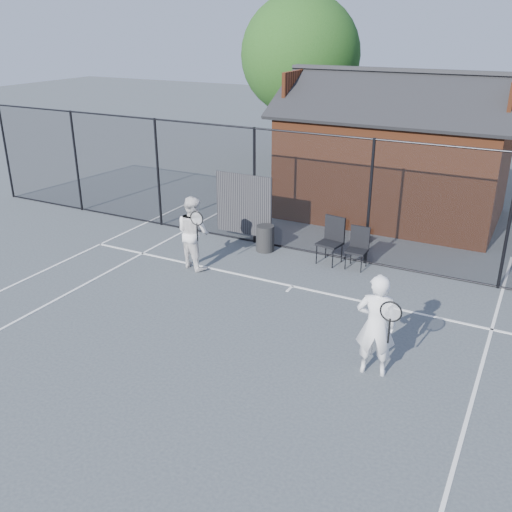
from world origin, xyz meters
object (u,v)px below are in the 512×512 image
at_px(player_back, 193,232).
at_px(chair_right, 330,242).
at_px(waste_bin, 265,238).
at_px(player_front, 376,325).
at_px(clubhouse, 394,161).
at_px(chair_left, 357,249).

bearing_deg(player_back, chair_right, 31.38).
bearing_deg(waste_bin, chair_right, 0.00).
xyz_separation_m(player_front, waste_bin, (-4.00, 4.00, -0.56)).
height_order(player_front, waste_bin, player_front).
xyz_separation_m(clubhouse, player_front, (2.01, -8.40, -0.72)).
relative_size(player_back, chair_right, 1.57).
relative_size(player_front, chair_right, 1.61).
bearing_deg(clubhouse, chair_right, -93.50).
bearing_deg(chair_left, player_back, -153.56).
distance_m(player_front, waste_bin, 5.68).
relative_size(player_back, chair_left, 1.79).
distance_m(player_back, chair_right, 3.23).
relative_size(player_front, chair_left, 1.84).
distance_m(player_front, chair_right, 4.62).
bearing_deg(clubhouse, waste_bin, -114.27).
distance_m(clubhouse, player_front, 8.67).
distance_m(chair_left, chair_right, 0.67).
bearing_deg(waste_bin, player_back, -121.58).
xyz_separation_m(chair_left, waste_bin, (-2.38, 0.00, -0.15)).
bearing_deg(player_back, clubhouse, 63.62).
relative_size(chair_left, waste_bin, 1.45).
height_order(clubhouse, chair_right, clubhouse).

